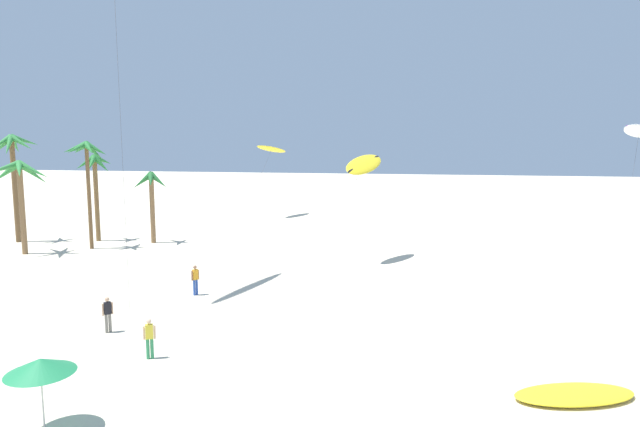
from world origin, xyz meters
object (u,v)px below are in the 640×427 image
at_px(grounded_kite_0, 574,394).
at_px(person_near_right, 108,313).
at_px(palm_tree_2, 95,173).
at_px(palm_tree_4, 152,188).
at_px(palm_tree_3, 87,157).
at_px(palm_tree_1, 20,177).
at_px(flying_kite_0, 364,164).
at_px(flying_kite_3, 639,131).
at_px(beach_umbrella, 40,366).
at_px(person_mid_field, 149,337).
at_px(person_foreground_walker, 195,279).
at_px(palm_tree_0, 13,157).
at_px(flying_kite_2, 272,149).

bearing_deg(grounded_kite_0, person_near_right, 172.21).
distance_m(palm_tree_2, palm_tree_4, 5.48).
bearing_deg(grounded_kite_0, palm_tree_3, 147.71).
xyz_separation_m(palm_tree_1, person_near_right, (17.08, -14.99, -5.14)).
relative_size(palm_tree_1, flying_kite_0, 0.90).
bearing_deg(flying_kite_3, beach_umbrella, -128.17).
xyz_separation_m(palm_tree_2, person_mid_field, (18.35, -23.90, -5.15)).
relative_size(palm_tree_2, grounded_kite_0, 1.68).
bearing_deg(beach_umbrella, palm_tree_1, 131.03).
xyz_separation_m(palm_tree_4, person_foreground_walker, (10.80, -14.86, -3.93)).
distance_m(grounded_kite_0, person_foreground_walker, 20.56).
xyz_separation_m(grounded_kite_0, person_foreground_walker, (-18.28, 9.39, 0.81)).
xyz_separation_m(palm_tree_0, person_foreground_walker, (22.75, -12.75, -6.58)).
relative_size(grounded_kite_0, beach_umbrella, 1.97).
bearing_deg(person_mid_field, palm_tree_0, 138.71).
relative_size(palm_tree_4, grounded_kite_0, 1.36).
relative_size(palm_tree_1, flying_kite_2, 0.85).
distance_m(palm_tree_1, flying_kite_2, 28.84).
relative_size(palm_tree_2, flying_kite_0, 0.94).
bearing_deg(palm_tree_4, palm_tree_0, -169.96).
distance_m(flying_kite_0, flying_kite_2, 26.66).
height_order(flying_kite_2, person_foreground_walker, flying_kite_2).
bearing_deg(palm_tree_3, palm_tree_2, 115.87).
bearing_deg(grounded_kite_0, beach_umbrella, -160.76).
relative_size(person_foreground_walker, person_mid_field, 1.04).
xyz_separation_m(palm_tree_2, palm_tree_3, (1.65, -3.41, 1.53)).
relative_size(palm_tree_2, person_mid_field, 4.61).
distance_m(palm_tree_4, beach_umbrella, 32.67).
bearing_deg(palm_tree_1, person_foreground_walker, -24.30).
xyz_separation_m(palm_tree_3, flying_kite_0, (22.76, 0.10, -0.42)).
height_order(flying_kite_3, beach_umbrella, flying_kite_3).
height_order(flying_kite_2, grounded_kite_0, flying_kite_2).
height_order(palm_tree_0, person_mid_field, palm_tree_0).
distance_m(palm_tree_4, person_mid_field, 27.61).
xyz_separation_m(palm_tree_4, grounded_kite_0, (29.07, -24.25, -4.74)).
bearing_deg(flying_kite_3, person_mid_field, -133.22).
relative_size(palm_tree_1, person_near_right, 4.40).
height_order(palm_tree_0, flying_kite_0, palm_tree_0).
bearing_deg(palm_tree_0, palm_tree_1, -45.43).
bearing_deg(palm_tree_0, person_mid_field, -41.29).
relative_size(person_near_right, beach_umbrella, 0.72).
bearing_deg(beach_umbrella, flying_kite_0, 76.65).
relative_size(palm_tree_2, person_near_right, 4.60).
bearing_deg(person_near_right, flying_kite_3, 40.77).
xyz_separation_m(palm_tree_1, grounded_kite_0, (36.62, -17.67, -5.92)).
bearing_deg(beach_umbrella, palm_tree_0, 131.62).
height_order(person_mid_field, beach_umbrella, beach_umbrella).
height_order(palm_tree_2, person_near_right, palm_tree_2).
bearing_deg(person_foreground_walker, palm_tree_3, 142.00).
xyz_separation_m(flying_kite_3, person_mid_field, (-27.02, -28.75, -8.77)).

